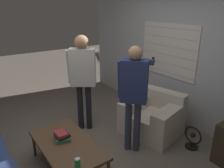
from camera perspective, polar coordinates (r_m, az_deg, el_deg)
The scene contains 10 objects.
ground_plane at distance 3.44m, azimuth -7.91°, elevation -17.80°, with size 16.00×16.00×0.00m, color #665B51.
wall_back at distance 4.15m, azimuth 16.86°, elevation 7.63°, with size 5.20×0.08×2.55m.
armchair_beige at distance 3.87m, azimuth 10.67°, elevation -8.33°, with size 1.04×0.98×0.71m.
coffee_table at distance 3.01m, azimuth -11.69°, elevation -15.47°, with size 1.18×0.64×0.41m.
person_left_standing at distance 3.66m, azimuth -7.58°, elevation 3.20°, with size 0.54×0.77×1.66m.
person_right_standing at distance 3.07m, azimuth 5.81°, elevation -1.06°, with size 0.47×0.79×1.60m.
book_stack at distance 3.04m, azimuth -12.94°, elevation -13.12°, with size 0.26×0.22×0.12m.
soda_can at distance 2.55m, azimuth -8.98°, elevation -19.81°, with size 0.07×0.07×0.13m.
spare_remote at distance 3.07m, azimuth -12.67°, elevation -13.67°, with size 0.09×0.13×0.02m.
floor_fan at distance 3.68m, azimuth 20.31°, elevation -13.12°, with size 0.29×0.20×0.36m.
Camera 1 is at (2.45, -1.21, 2.09)m, focal length 35.00 mm.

